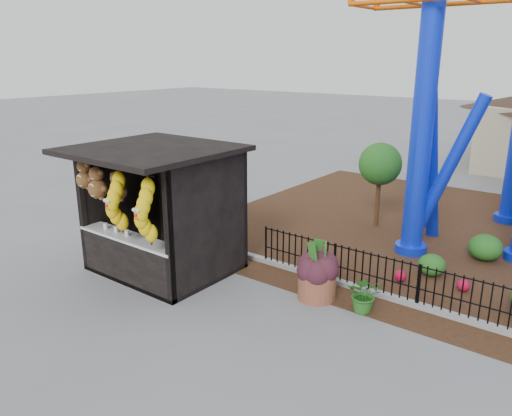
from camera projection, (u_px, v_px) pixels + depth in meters
The scene contains 6 objects.
ground at pixel (225, 324), 9.96m from camera, with size 120.00×120.00×0.00m, color slate.
curb at pixel (476, 323), 9.88m from camera, with size 18.00×0.18×0.12m, color gray.
prize_booth at pixel (154, 213), 11.95m from camera, with size 3.50×3.40×3.12m.
terracotta_planter at pixel (317, 285), 10.96m from camera, with size 0.84×0.84×0.60m, color brown.
planter_foliage at pixel (318, 259), 10.78m from camera, with size 0.70×0.70×0.64m, color #36151F.
potted_plant at pixel (365, 294), 10.34m from camera, with size 0.73×0.63×0.81m, color #2A5017.
Camera 1 is at (5.90, -6.64, 5.10)m, focal length 35.00 mm.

